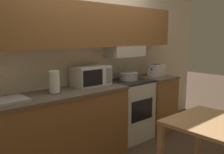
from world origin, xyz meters
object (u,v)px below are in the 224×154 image
microwave (91,76)px  toaster (157,70)px  stove_range (129,109)px  sink_basin (4,100)px  cooking_pot (129,76)px  paper_towel_roll (54,82)px  dining_table (213,131)px

microwave → toaster: bearing=-4.0°
stove_range → sink_basin: sink_basin is taller
cooking_pot → microwave: 0.69m
toaster → paper_towel_roll: paper_towel_roll is taller
toaster → paper_towel_roll: bearing=179.9°
microwave → cooking_pot: bearing=-4.3°
stove_range → dining_table: bearing=-100.5°
stove_range → toaster: bearing=-1.4°
toaster → dining_table: (-0.91, -1.46, -0.41)m
dining_table → sink_basin: bearing=137.4°
microwave → dining_table: microwave is taller
paper_towel_roll → dining_table: bearing=-55.6°
microwave → dining_table: size_ratio=0.59×
dining_table → stove_range: bearing=79.5°
stove_range → toaster: toaster is taller
cooking_pot → sink_basin: sink_basin is taller
cooking_pot → toaster: toaster is taller
stove_range → cooking_pot: cooking_pot is taller
paper_towel_roll → dining_table: 1.83m
stove_range → sink_basin: bearing=-179.4°
paper_towel_roll → toaster: bearing=-0.1°
stove_range → sink_basin: (-1.86, -0.02, 0.48)m
microwave → sink_basin: (-1.18, -0.09, -0.11)m
toaster → dining_table: toaster is taller
microwave → toaster: (1.31, -0.09, -0.03)m
cooking_pot → stove_range: bearing=-118.8°
cooking_pot → paper_towel_roll: 1.29m
sink_basin → microwave: bearing=4.6°
toaster → paper_towel_roll: 1.91m
microwave → sink_basin: bearing=-175.4°
stove_range → paper_towel_roll: bearing=-179.4°
cooking_pot → sink_basin: (-1.87, -0.04, -0.04)m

